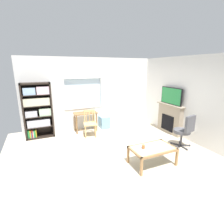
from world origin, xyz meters
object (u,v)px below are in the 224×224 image
at_px(desk_under_window, 86,116).
at_px(office_chair, 185,130).
at_px(plastic_drawer_unit, 104,122).
at_px(tv, 171,96).
at_px(bookshelf, 38,109).
at_px(coffee_table, 152,150).
at_px(fireplace, 170,118).
at_px(sippy_cup, 143,147).
at_px(wooden_chair, 90,123).

height_order(desk_under_window, office_chair, office_chair).
bearing_deg(plastic_drawer_unit, tv, -36.08).
xyz_separation_m(bookshelf, coffee_table, (2.43, -2.94, -0.59)).
height_order(desk_under_window, plastic_drawer_unit, desk_under_window).
xyz_separation_m(fireplace, office_chair, (-0.44, -1.11, 0.03)).
height_order(bookshelf, sippy_cup, bookshelf).
distance_m(bookshelf, plastic_drawer_unit, 2.43).
height_order(plastic_drawer_unit, sippy_cup, sippy_cup).
xyz_separation_m(desk_under_window, office_chair, (2.27, -2.47, -0.02)).
bearing_deg(bookshelf, wooden_chair, -21.53).
bearing_deg(office_chair, wooden_chair, 139.15).
xyz_separation_m(plastic_drawer_unit, fireplace, (1.95, -1.41, 0.30)).
distance_m(desk_under_window, coffee_table, 2.97).
height_order(desk_under_window, fireplace, fireplace).
bearing_deg(plastic_drawer_unit, coffee_table, -87.76).
bearing_deg(desk_under_window, sippy_cup, -77.26).
distance_m(bookshelf, sippy_cup, 3.66).
relative_size(bookshelf, coffee_table, 1.75).
height_order(desk_under_window, sippy_cup, desk_under_window).
relative_size(tv, office_chair, 0.94).
xyz_separation_m(coffee_table, sippy_cup, (-0.24, 0.04, 0.11)).
xyz_separation_m(office_chair, coffee_table, (-1.40, -0.36, -0.17)).
bearing_deg(office_chair, sippy_cup, -169.07).
bearing_deg(wooden_chair, fireplace, -17.42).
distance_m(plastic_drawer_unit, coffee_table, 2.89).
xyz_separation_m(bookshelf, tv, (4.25, -1.47, 0.37)).
relative_size(plastic_drawer_unit, office_chair, 0.46).
relative_size(office_chair, sippy_cup, 11.11).
height_order(bookshelf, office_chair, bookshelf).
distance_m(tv, sippy_cup, 2.65).
bearing_deg(fireplace, sippy_cup, -145.56).
height_order(coffee_table, sippy_cup, sippy_cup).
bearing_deg(coffee_table, tv, 38.86).
distance_m(office_chair, sippy_cup, 1.67).
bearing_deg(wooden_chair, tv, -17.53).
distance_m(bookshelf, coffee_table, 3.86).
height_order(tv, sippy_cup, tv).
bearing_deg(desk_under_window, wooden_chair, -89.00).
distance_m(desk_under_window, fireplace, 3.03).
distance_m(desk_under_window, sippy_cup, 2.86).
bearing_deg(fireplace, bookshelf, 161.04).
relative_size(fireplace, tv, 1.23).
relative_size(coffee_table, sippy_cup, 11.66).
relative_size(bookshelf, desk_under_window, 2.20).
height_order(bookshelf, plastic_drawer_unit, bookshelf).
bearing_deg(office_chair, bookshelf, 146.11).
xyz_separation_m(plastic_drawer_unit, office_chair, (1.52, -2.52, 0.33)).
bearing_deg(wooden_chair, office_chair, -40.85).
bearing_deg(sippy_cup, desk_under_window, 102.74).
distance_m(fireplace, office_chair, 1.19).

